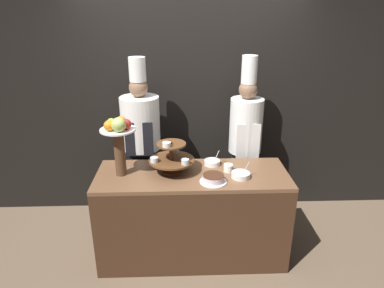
# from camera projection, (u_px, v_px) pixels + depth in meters

# --- Properties ---
(ground_plane) EXTENTS (14.00, 14.00, 0.00)m
(ground_plane) POSITION_uv_depth(u_px,v_px,m) (194.00, 276.00, 3.15)
(ground_plane) COLOR brown
(wall_back) EXTENTS (10.00, 0.06, 2.80)m
(wall_back) POSITION_uv_depth(u_px,v_px,m) (189.00, 94.00, 3.83)
(wall_back) COLOR black
(wall_back) RESTS_ON ground_plane
(buffet_counter) EXTENTS (1.76, 0.65, 0.89)m
(buffet_counter) POSITION_uv_depth(u_px,v_px,m) (192.00, 215.00, 3.29)
(buffet_counter) COLOR #422819
(buffet_counter) RESTS_ON ground_plane
(tiered_stand) EXTENTS (0.42, 0.42, 0.33)m
(tiered_stand) POSITION_uv_depth(u_px,v_px,m) (171.00, 157.00, 3.09)
(tiered_stand) COLOR brown
(tiered_stand) RESTS_ON buffet_counter
(fruit_pedestal) EXTENTS (0.31, 0.31, 0.56)m
(fruit_pedestal) POSITION_uv_depth(u_px,v_px,m) (119.00, 136.00, 2.96)
(fruit_pedestal) COLOR brown
(fruit_pedestal) RESTS_ON buffet_counter
(cake_round) EXTENTS (0.24, 0.24, 0.07)m
(cake_round) POSITION_uv_depth(u_px,v_px,m) (213.00, 179.00, 2.96)
(cake_round) COLOR white
(cake_round) RESTS_ON buffet_counter
(cup_white) EXTENTS (0.08, 0.08, 0.07)m
(cup_white) POSITION_uv_depth(u_px,v_px,m) (228.00, 168.00, 3.15)
(cup_white) COLOR white
(cup_white) RESTS_ON buffet_counter
(serving_bowl_near) EXTENTS (0.17, 0.17, 0.15)m
(serving_bowl_near) POSITION_uv_depth(u_px,v_px,m) (241.00, 175.00, 3.04)
(serving_bowl_near) COLOR white
(serving_bowl_near) RESTS_ON buffet_counter
(serving_bowl_far) EXTENTS (0.15, 0.15, 0.15)m
(serving_bowl_far) POSITION_uv_depth(u_px,v_px,m) (212.00, 162.00, 3.29)
(serving_bowl_far) COLOR white
(serving_bowl_far) RESTS_ON buffet_counter
(chef_left) EXTENTS (0.40, 0.40, 1.86)m
(chef_left) POSITION_uv_depth(u_px,v_px,m) (141.00, 140.00, 3.60)
(chef_left) COLOR black
(chef_left) RESTS_ON ground_plane
(chef_center_left) EXTENTS (0.34, 0.34, 1.87)m
(chef_center_left) POSITION_uv_depth(u_px,v_px,m) (245.00, 138.00, 3.64)
(chef_center_left) COLOR #28282D
(chef_center_left) RESTS_ON ground_plane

